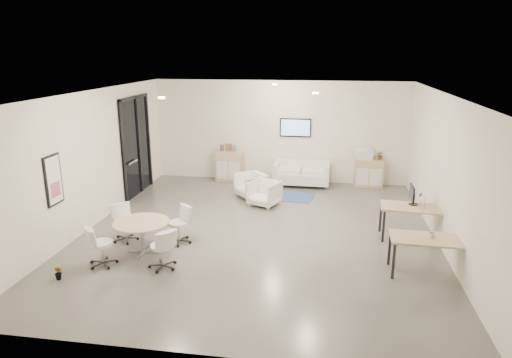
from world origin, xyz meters
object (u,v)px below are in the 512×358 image
object	(u,v)px
sideboard_left	(230,166)
round_table	(142,226)
sideboard_right	(369,173)
desk_rear	(414,210)
desk_front	(429,242)
loveseat	(301,174)
armchair_left	(251,184)
armchair_right	(264,192)

from	to	relation	value
sideboard_left	round_table	world-z (taller)	sideboard_left
round_table	sideboard_right	bearing A→B (deg)	48.76
desk_rear	desk_front	bearing A→B (deg)	-85.78
desk_rear	sideboard_left	bearing A→B (deg)	146.40
loveseat	desk_rear	distance (m)	4.73
desk_front	armchair_left	bearing A→B (deg)	136.22
loveseat	desk_rear	world-z (taller)	loveseat
armchair_right	round_table	distance (m)	4.01
sideboard_right	round_table	world-z (taller)	sideboard_right
armchair_left	desk_front	size ratio (longest dim) A/B	0.54
sideboard_left	armchair_left	distance (m)	1.88
loveseat	desk_rear	size ratio (longest dim) A/B	1.16
sideboard_right	loveseat	world-z (taller)	sideboard_right
sideboard_right	desk_front	xyz separation A→B (m)	(0.62, -5.77, 0.22)
loveseat	sideboard_right	bearing A→B (deg)	6.57
loveseat	sideboard_left	bearing A→B (deg)	176.45
armchair_right	desk_front	world-z (taller)	armchair_right
armchair_left	sideboard_left	bearing A→B (deg)	171.55
armchair_right	desk_rear	bearing A→B (deg)	-2.23
desk_rear	round_table	world-z (taller)	desk_rear
armchair_right	armchair_left	bearing A→B (deg)	149.03
armchair_right	desk_front	xyz separation A→B (m)	(3.57, -3.46, 0.28)
loveseat	desk_rear	xyz separation A→B (m)	(2.72, -3.85, 0.32)
loveseat	desk_front	xyz separation A→B (m)	(2.70, -5.57, 0.30)
loveseat	armchair_right	world-z (taller)	loveseat
loveseat	desk_front	bearing A→B (deg)	-63.13
desk_rear	round_table	distance (m)	5.92
loveseat	round_table	xyz separation A→B (m)	(-2.96, -5.54, 0.26)
desk_rear	round_table	bearing A→B (deg)	-158.46
desk_rear	armchair_right	bearing A→B (deg)	159.20
sideboard_left	armchair_left	size ratio (longest dim) A/B	1.27
desk_rear	desk_front	size ratio (longest dim) A/B	1.06
armchair_right	desk_front	distance (m)	4.98
loveseat	armchair_left	world-z (taller)	armchair_left
round_table	armchair_right	bearing A→B (deg)	58.75
sideboard_right	round_table	size ratio (longest dim) A/B	0.76
desk_front	round_table	distance (m)	5.65
loveseat	armchair_right	size ratio (longest dim) A/B	2.33
armchair_left	desk_front	world-z (taller)	armchair_left
armchair_left	round_table	world-z (taller)	armchair_left
sideboard_left	loveseat	distance (m)	2.35
desk_rear	round_table	xyz separation A→B (m)	(-5.68, -1.68, -0.06)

